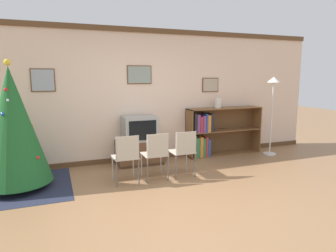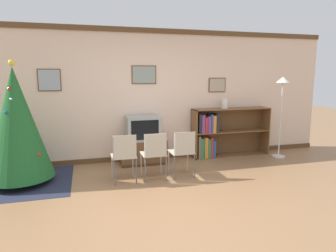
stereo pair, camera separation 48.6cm
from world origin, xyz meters
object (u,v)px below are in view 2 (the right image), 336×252
(christmas_tree, at_px, (17,124))
(television, at_px, (143,128))
(folding_chair_left, at_px, (124,155))
(tv_console, at_px, (143,151))
(vase, at_px, (225,103))
(standing_lamp, at_px, (282,96))
(folding_chair_center, at_px, (154,153))
(folding_chair_right, at_px, (183,151))
(bookshelf, at_px, (218,133))

(christmas_tree, height_order, television, christmas_tree)
(folding_chair_left, bearing_deg, tv_console, 63.50)
(christmas_tree, distance_m, vase, 4.06)
(tv_console, distance_m, standing_lamp, 3.16)
(television, height_order, standing_lamp, standing_lamp)
(folding_chair_center, distance_m, folding_chair_right, 0.51)
(folding_chair_left, distance_m, bookshelf, 2.45)
(vase, height_order, standing_lamp, standing_lamp)
(tv_console, distance_m, folding_chair_center, 1.05)
(tv_console, relative_size, bookshelf, 0.53)
(tv_console, bearing_deg, folding_chair_center, -90.00)
(folding_chair_right, xyz_separation_m, vase, (1.32, 1.12, 0.69))
(vase, bearing_deg, standing_lamp, -20.94)
(television, bearing_deg, tv_console, 90.00)
(tv_console, height_order, vase, vase)
(tv_console, height_order, folding_chair_center, folding_chair_center)
(folding_chair_right, bearing_deg, television, 116.55)
(christmas_tree, bearing_deg, folding_chair_right, -9.05)
(christmas_tree, relative_size, television, 3.05)
(vase, bearing_deg, christmas_tree, -170.08)
(christmas_tree, xyz_separation_m, standing_lamp, (5.11, 0.27, 0.33))
(bookshelf, bearing_deg, standing_lamp, -17.60)
(folding_chair_left, bearing_deg, standing_lamp, 11.36)
(folding_chair_left, height_order, vase, vase)
(tv_console, xyz_separation_m, standing_lamp, (2.95, -0.33, 1.09))
(television, distance_m, folding_chair_left, 1.17)
(folding_chair_left, relative_size, vase, 3.86)
(television, xyz_separation_m, folding_chair_center, (0.00, -1.02, -0.25))
(television, relative_size, folding_chair_left, 0.80)
(folding_chair_center, height_order, bookshelf, bookshelf)
(tv_console, bearing_deg, television, -90.00)
(christmas_tree, distance_m, tv_console, 2.37)
(bookshelf, bearing_deg, folding_chair_center, -146.78)
(television, bearing_deg, folding_chair_right, -63.45)
(folding_chair_left, bearing_deg, christmas_tree, 165.57)
(folding_chair_left, distance_m, standing_lamp, 3.63)
(vase, xyz_separation_m, standing_lamp, (1.12, -0.43, 0.17))
(christmas_tree, xyz_separation_m, bookshelf, (3.84, 0.67, -0.48))
(television, height_order, folding_chair_right, television)
(folding_chair_right, height_order, vase, vase)
(folding_chair_center, bearing_deg, standing_lamp, 13.25)
(tv_console, height_order, folding_chair_right, folding_chair_right)
(folding_chair_center, distance_m, vase, 2.25)
(folding_chair_center, relative_size, bookshelf, 0.47)
(folding_chair_center, xyz_separation_m, bookshelf, (1.68, 1.10, 0.04))
(tv_console, distance_m, vase, 2.05)
(television, relative_size, folding_chair_right, 0.80)
(folding_chair_left, height_order, folding_chair_right, same)
(standing_lamp, bearing_deg, folding_chair_right, -164.11)
(christmas_tree, xyz_separation_m, folding_chair_right, (2.67, -0.43, -0.53))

